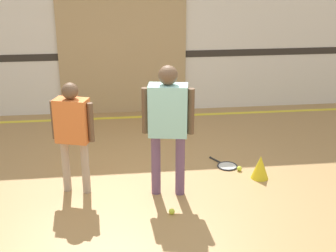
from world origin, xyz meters
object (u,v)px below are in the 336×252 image
object	(u,v)px
person_student_left	(73,126)
tennis_ball_by_spare_racket	(239,169)
person_instructor	(168,117)
racket_spare_on_floor	(226,165)
tennis_ball_near_instructor	(172,211)
training_cone	(260,167)

from	to	relation	value
person_student_left	tennis_ball_by_spare_racket	bearing A→B (deg)	26.61
person_instructor	tennis_ball_by_spare_racket	world-z (taller)	person_instructor
racket_spare_on_floor	tennis_ball_near_instructor	xyz separation A→B (m)	(-0.89, -1.13, 0.02)
tennis_ball_by_spare_racket	training_cone	size ratio (longest dim) A/B	0.22
racket_spare_on_floor	training_cone	size ratio (longest dim) A/B	1.65
racket_spare_on_floor	person_instructor	bearing A→B (deg)	97.09
tennis_ball_by_spare_racket	person_student_left	bearing A→B (deg)	-171.69
person_student_left	training_cone	world-z (taller)	person_student_left
person_instructor	person_student_left	bearing A→B (deg)	-179.50
person_instructor	tennis_ball_by_spare_racket	size ratio (longest dim) A/B	23.62
racket_spare_on_floor	tennis_ball_by_spare_racket	world-z (taller)	tennis_ball_by_spare_racket
person_instructor	person_student_left	distance (m)	1.10
tennis_ball_near_instructor	training_cone	distance (m)	1.44
person_instructor	racket_spare_on_floor	xyz separation A→B (m)	(0.87, 0.65, -0.95)
training_cone	person_instructor	bearing A→B (deg)	-168.04
person_instructor	racket_spare_on_floor	distance (m)	1.45
person_student_left	tennis_ball_by_spare_racket	xyz separation A→B (m)	(2.09, 0.31, -0.80)
person_student_left	tennis_ball_by_spare_racket	distance (m)	2.26
tennis_ball_by_spare_racket	tennis_ball_near_instructor	bearing A→B (deg)	-136.42
racket_spare_on_floor	tennis_ball_by_spare_racket	xyz separation A→B (m)	(0.14, -0.16, 0.02)
racket_spare_on_floor	tennis_ball_near_instructor	bearing A→B (deg)	112.30
tennis_ball_by_spare_racket	training_cone	world-z (taller)	training_cone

